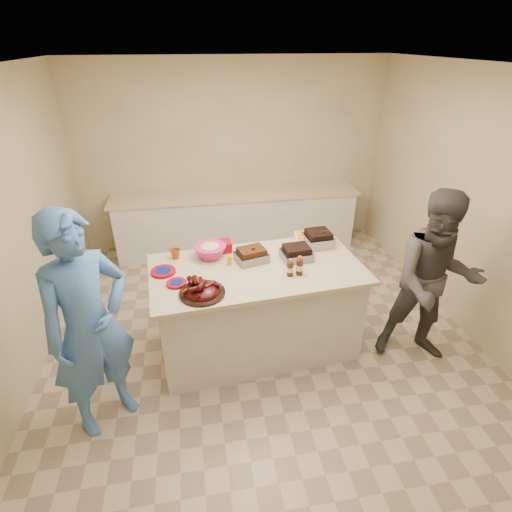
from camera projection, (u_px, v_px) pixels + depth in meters
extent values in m
cube|color=#47230F|center=(252.00, 261.00, 3.93)|extent=(0.35, 0.29, 0.09)
cube|color=black|center=(296.00, 259.00, 3.97)|extent=(0.31, 0.27, 0.09)
cube|color=gray|center=(318.00, 245.00, 4.23)|extent=(0.30, 0.30, 0.11)
cylinder|color=silver|center=(251.00, 256.00, 4.02)|extent=(0.37, 0.37, 0.05)
cube|color=#F4A61D|center=(309.00, 240.00, 4.33)|extent=(0.33, 0.26, 0.08)
cylinder|color=#3B1A0B|center=(290.00, 276.00, 3.69)|extent=(0.06, 0.06, 0.17)
cylinder|color=#3B1A0B|center=(299.00, 274.00, 3.71)|extent=(0.07, 0.07, 0.19)
cylinder|color=#E59D00|center=(230.00, 265.00, 3.87)|extent=(0.05, 0.05, 0.12)
imported|color=silver|center=(258.00, 261.00, 3.93)|extent=(0.13, 0.05, 0.13)
cylinder|color=#960314|center=(163.00, 273.00, 3.74)|extent=(0.25, 0.25, 0.03)
cylinder|color=#960314|center=(177.00, 284.00, 3.56)|extent=(0.19, 0.19, 0.02)
imported|color=#A34308|center=(176.00, 258.00, 3.99)|extent=(0.11, 0.11, 0.10)
cube|color=#960314|center=(220.00, 251.00, 4.12)|extent=(0.23, 0.19, 0.11)
imported|color=#467BC6|center=(112.00, 414.00, 3.50)|extent=(1.76, 1.94, 0.46)
imported|color=#4B4844|center=(416.00, 353.00, 4.17)|extent=(1.33, 1.95, 0.67)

